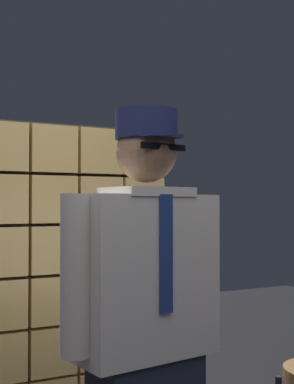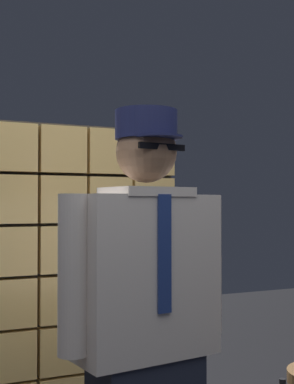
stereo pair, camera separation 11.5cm
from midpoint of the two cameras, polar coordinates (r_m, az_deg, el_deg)
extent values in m
cube|color=#F2C672|center=(2.97, -16.55, -16.79)|extent=(0.26, 0.08, 0.26)
cube|color=#F2C672|center=(3.04, -11.27, -16.48)|extent=(0.26, 0.08, 0.26)
cube|color=#F2C672|center=(3.12, -6.26, -16.06)|extent=(0.26, 0.08, 0.26)
cube|color=#F2C672|center=(3.23, -1.57, -15.56)|extent=(0.26, 0.08, 0.26)
cube|color=#F2C672|center=(2.91, -16.52, -11.58)|extent=(0.26, 0.08, 0.26)
cube|color=#F2C672|center=(2.98, -11.24, -11.38)|extent=(0.26, 0.08, 0.26)
cube|color=#F2C672|center=(3.07, -6.24, -11.10)|extent=(0.26, 0.08, 0.26)
cube|color=#F2C672|center=(3.18, -1.57, -10.77)|extent=(0.26, 0.08, 0.26)
cube|color=#F2C672|center=(2.87, -16.48, -6.20)|extent=(0.26, 0.08, 0.26)
cube|color=#F2C672|center=(2.94, -11.21, -6.12)|extent=(0.26, 0.08, 0.26)
cube|color=#F2C672|center=(3.03, -6.23, -6.00)|extent=(0.26, 0.08, 0.26)
cube|color=#F2C672|center=(3.14, -1.56, -5.84)|extent=(0.26, 0.08, 0.26)
cube|color=#F2C672|center=(2.86, -16.44, -0.73)|extent=(0.26, 0.08, 0.26)
cube|color=#F2C672|center=(2.93, -11.19, -0.78)|extent=(0.26, 0.08, 0.26)
cube|color=#F2C672|center=(3.02, -6.21, -0.81)|extent=(0.26, 0.08, 0.26)
cube|color=#F2C672|center=(3.13, -1.56, -0.84)|extent=(0.26, 0.08, 0.26)
cube|color=#F2C672|center=(2.88, -16.40, 4.72)|extent=(0.26, 0.08, 0.26)
cube|color=#F2C672|center=(2.95, -11.16, 4.55)|extent=(0.26, 0.08, 0.26)
cube|color=#F2C672|center=(3.04, -6.20, 4.36)|extent=(0.26, 0.08, 0.26)
cube|color=#F2C672|center=(3.15, -1.56, 4.15)|extent=(0.26, 0.08, 0.26)
cube|color=#38332D|center=(2.99, -14.10, -11.32)|extent=(1.67, 0.02, 1.94)
cube|color=silver|center=(2.07, -1.68, -8.96)|extent=(0.58, 0.31, 0.62)
cube|color=navy|center=(1.96, 0.39, -6.64)|extent=(0.06, 0.02, 0.44)
cube|color=silver|center=(2.05, -1.68, -0.01)|extent=(0.33, 0.29, 0.04)
sphere|color=#846047|center=(2.06, -1.67, 4.31)|extent=(0.24, 0.24, 0.24)
ellipsoid|color=black|center=(2.02, -0.82, 3.25)|extent=(0.17, 0.10, 0.11)
cube|color=black|center=(1.98, 0.12, 4.91)|extent=(0.20, 0.04, 0.02)
cylinder|color=#191E47|center=(2.00, -0.22, 5.95)|extent=(0.20, 0.20, 0.01)
cylinder|color=#191E47|center=(2.08, -1.67, 7.24)|extent=(0.24, 0.24, 0.11)
cylinder|color=silver|center=(2.26, 4.89, -7.70)|extent=(0.12, 0.12, 0.57)
cylinder|color=silver|center=(1.91, -9.45, -8.81)|extent=(0.12, 0.12, 0.57)
camera|label=1|loc=(0.06, -91.60, 0.04)|focal=49.49mm
camera|label=2|loc=(0.06, 88.40, -0.04)|focal=49.49mm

